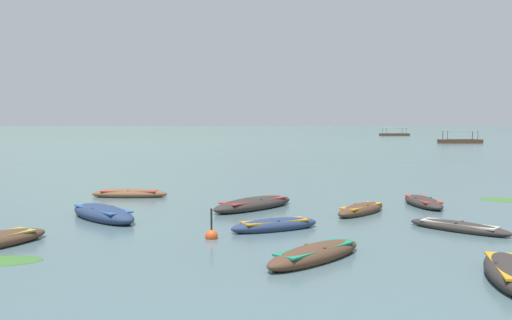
% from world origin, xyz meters
% --- Properties ---
extents(ground_plane, '(6000.00, 6000.00, 0.00)m').
position_xyz_m(ground_plane, '(0.00, 1500.00, 0.00)').
color(ground_plane, '#476066').
extents(mountain_1, '(2141.01, 2141.01, 578.31)m').
position_xyz_m(mountain_1, '(-667.57, 2267.81, 289.16)').
color(mountain_1, '#56665B').
rests_on(mountain_1, ground).
extents(mountain_2, '(1639.32, 1639.32, 548.92)m').
position_xyz_m(mountain_2, '(391.61, 2520.71, 274.46)').
color(mountain_2, '#4C5B56').
rests_on(mountain_2, ground).
extents(rowboat_0, '(3.13, 2.93, 0.40)m').
position_xyz_m(rowboat_0, '(5.81, 13.22, 0.13)').
color(rowboat_0, '#2D2826').
rests_on(rowboat_0, ground).
extents(rowboat_1, '(3.09, 3.35, 0.54)m').
position_xyz_m(rowboat_1, '(0.76, 9.14, 0.17)').
color(rowboat_1, '#4C3323').
rests_on(rowboat_1, ground).
extents(rowboat_2, '(1.46, 3.50, 0.49)m').
position_xyz_m(rowboat_2, '(6.11, 18.71, 0.16)').
color(rowboat_2, '#2D2826').
rests_on(rowboat_2, ground).
extents(rowboat_3, '(3.73, 1.11, 0.49)m').
position_xyz_m(rowboat_3, '(-7.46, 20.97, 0.15)').
color(rowboat_3, brown).
rests_on(rowboat_3, ground).
extents(rowboat_4, '(3.87, 4.20, 0.61)m').
position_xyz_m(rowboat_4, '(-1.22, 17.59, 0.19)').
color(rowboat_4, '#2D2826').
rests_on(rowboat_4, ground).
extents(rowboat_5, '(3.78, 3.78, 0.67)m').
position_xyz_m(rowboat_5, '(-6.74, 14.85, 0.21)').
color(rowboat_5, navy).
rests_on(rowboat_5, ground).
extents(rowboat_8, '(3.23, 2.26, 0.50)m').
position_xyz_m(rowboat_8, '(-0.31, 13.10, 0.16)').
color(rowboat_8, navy).
rests_on(rowboat_8, ground).
extents(rowboat_9, '(2.67, 3.12, 0.52)m').
position_xyz_m(rowboat_9, '(3.09, 16.53, 0.16)').
color(rowboat_9, '#4C3323').
rests_on(rowboat_9, ground).
extents(ferry_0, '(7.78, 3.58, 2.54)m').
position_xyz_m(ferry_0, '(33.74, 96.19, 0.45)').
color(ferry_0, '#4C3323').
rests_on(ferry_0, ground).
extents(ferry_1, '(9.19, 5.48, 2.54)m').
position_xyz_m(ferry_1, '(35.65, 161.21, 0.45)').
color(ferry_1, '#4C3323').
rests_on(ferry_1, ground).
extents(mooring_buoy, '(0.40, 0.40, 1.06)m').
position_xyz_m(mooring_buoy, '(-2.27, 11.69, 0.10)').
color(mooring_buoy, '#DB4C1E').
rests_on(mooring_buoy, ground).
extents(weed_patch_1, '(2.34, 2.17, 0.14)m').
position_xyz_m(weed_patch_1, '(10.24, 20.64, 0.00)').
color(weed_patch_1, '#38662D').
rests_on(weed_patch_1, ground).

